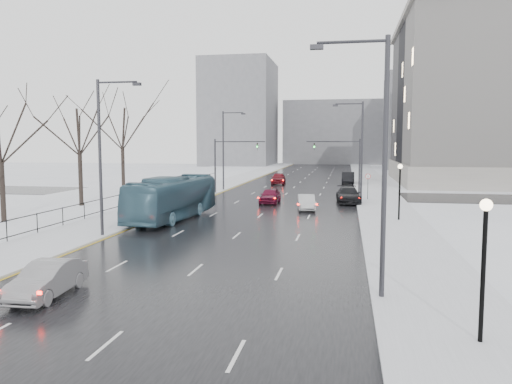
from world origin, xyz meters
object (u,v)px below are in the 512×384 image
Objects in this scene: streetlight_r_near at (379,155)px; streetlight_l_far at (225,146)px; sedan_left_near at (47,279)px; sedan_center_far at (278,178)px; tree_park_e at (124,196)px; lamppost_r_mid at (400,184)px; sedan_center_near at (270,196)px; sedan_right_far at (348,195)px; tree_park_d at (82,207)px; streetlight_r_mid at (359,147)px; tree_park_c at (4,223)px; bus at (173,198)px; streetlight_l_near at (103,150)px; lamppost_r_near at (484,250)px; mast_signal_right at (350,160)px; mast_signal_left at (224,159)px; no_uturn_sign at (368,179)px; sedan_right_distant at (348,178)px; sedan_right_near at (306,202)px.

streetlight_r_near is 45.06m from streetlight_l_far.
sedan_left_near is 54.87m from sedan_center_far.
streetlight_r_near is at bearing -82.48° from sedan_center_far.
lamppost_r_mid is (29.20, -14.00, 2.94)m from tree_park_e.
sedan_right_far is (7.70, 1.58, 0.05)m from sedan_center_near.
lamppost_r_mid is (2.83, 20.00, -2.67)m from streetlight_r_near.
streetlight_r_mid reaches higher than tree_park_d.
streetlight_r_mid reaches higher than sedan_left_near.
streetlight_r_near reaches higher than tree_park_d.
tree_park_c is 0.85× the size of tree_park_e.
tree_park_e reaches higher than sedan_right_far.
bus is at bearing -100.15° from sedan_center_far.
tree_park_d reaches higher than sedan_right_far.
streetlight_l_near reaches higher than lamppost_r_near.
streetlight_r_near is 2.41× the size of sedan_left_near.
tree_park_e is at bearing 127.54° from lamppost_r_near.
sedan_center_far is (1.67, 54.84, 0.16)m from sedan_left_near.
mast_signal_right is 14.65m from mast_signal_left.
bus is at bearing -140.29° from sedan_right_far.
sedan_right_far is (25.40, -2.76, 0.84)m from tree_park_e.
lamppost_r_mid reaches higher than bus.
tree_park_d is at bearing -150.88° from mast_signal_right.
no_uturn_sign is 22.42m from sedan_center_far.
streetlight_l_far reaches higher than lamppost_r_near.
tree_park_d is 4.63× the size of no_uturn_sign.
sedan_center_far is at bearing 73.16° from mast_signal_left.
streetlight_l_near is at bearing -91.72° from mast_signal_left.
streetlight_r_near is 1.00× the size of streetlight_l_far.
sedan_center_near is 0.85× the size of sedan_right_distant.
mast_signal_right reaches higher than no_uturn_sign.
bus is at bearing 17.96° from tree_park_c.
bus is (-14.62, -12.10, -3.89)m from streetlight_r_mid.
mast_signal_left is at bearing 135.52° from lamppost_r_mid.
lamppost_r_near is 0.35× the size of bus.
streetlight_r_mid is 2.38× the size of sedan_right_near.
sedan_center_near is (4.00, 31.63, 0.07)m from sedan_left_near.
streetlight_l_far is 1.81× the size of sedan_right_far.
mast_signal_right is 1.25× the size of sedan_right_distant.
sedan_right_near is at bearing 52.57° from streetlight_l_near.
tree_park_d is 1.92× the size of mast_signal_left.
mast_signal_left is at bearing 180.00° from mast_signal_right.
tree_park_e reaches higher than tree_park_c.
mast_signal_left is (-18.33, 18.00, 1.16)m from lamppost_r_mid.
streetlight_l_far is 13.00m from sedan_center_far.
streetlight_r_mid reaches higher than mast_signal_left.
tree_park_e is at bearing 127.79° from streetlight_r_near.
streetlight_l_far is at bearing 140.38° from sedan_right_far.
mast_signal_left is at bearing 166.40° from no_uturn_sign.
streetlight_l_far is 1.54× the size of mast_signal_left.
tree_park_d is 13.00m from bus.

